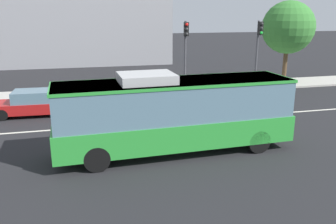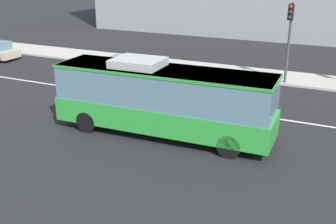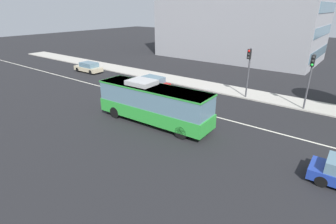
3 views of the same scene
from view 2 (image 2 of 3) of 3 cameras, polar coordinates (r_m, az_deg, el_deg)
The scene contains 6 objects.
ground_plane at distance 23.22m, azimuth -1.39°, elevation 1.59°, with size 160.00×160.00×0.00m, color black.
sidewalk_kerb at distance 30.16m, azimuth 5.30°, elevation 6.06°, with size 80.00×3.43×0.14m, color #B2ADA3.
lane_centre_line at distance 23.22m, azimuth -1.39°, elevation 1.60°, with size 76.00×0.16×0.01m, color silver.
transit_bus at distance 18.07m, azimuth -0.79°, elevation 2.11°, with size 10.08×2.84×3.46m.
sedan_red at distance 27.59m, azimuth -6.29°, elevation 6.07°, with size 4.57×1.97×1.46m.
traffic_light_mid_block at distance 26.59m, azimuth 16.77°, elevation 11.06°, with size 0.34×0.62×5.20m.
Camera 2 is at (9.82, -19.68, 7.46)m, focal length 43.22 mm.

